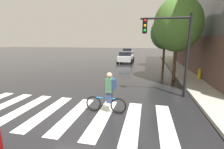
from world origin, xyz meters
TOP-DOWN VIEW (x-y plane):
  - ground_plane at (0.00, 0.00)m, footprint 120.00×120.00m
  - crosswalk_stripes at (-0.23, 0.00)m, footprint 8.79×3.32m
  - sedan_mid at (0.32, 15.96)m, footprint 2.00×4.24m
  - sedan_far at (-0.56, 24.97)m, footprint 2.17×4.40m
  - cyclist at (1.69, 0.49)m, footprint 1.71×0.36m
  - traffic_light_near at (4.28, 3.17)m, footprint 2.47×0.28m
  - fire_hydrant at (6.97, 7.13)m, footprint 0.33×0.22m
  - street_tree_near at (5.15, 7.04)m, footprint 3.34×3.34m
  - street_tree_mid at (4.93, 13.20)m, footprint 3.11×3.11m

SIDE VIEW (x-z plane):
  - ground_plane at x=0.00m, z-range 0.00..0.00m
  - crosswalk_stripes at x=-0.23m, z-range 0.00..0.01m
  - fire_hydrant at x=6.97m, z-range 0.14..0.92m
  - sedan_mid at x=0.32m, z-range 0.02..1.49m
  - sedan_far at x=-0.56m, z-range 0.02..1.52m
  - cyclist at x=1.69m, z-range 0.00..1.69m
  - traffic_light_near at x=4.28m, z-range 0.76..4.96m
  - street_tree_mid at x=4.93m, z-range 0.97..6.50m
  - street_tree_near at x=5.15m, z-range 1.04..6.98m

